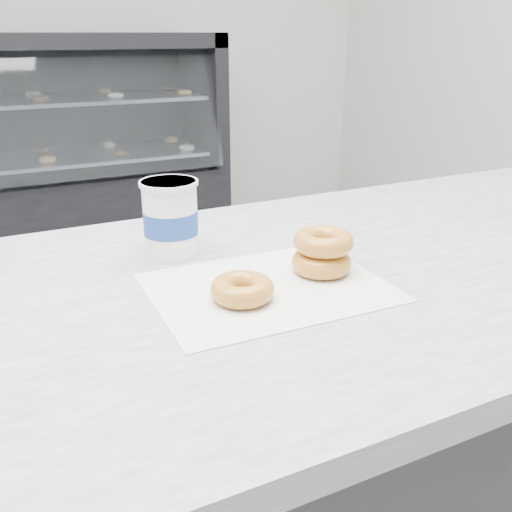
{
  "coord_description": "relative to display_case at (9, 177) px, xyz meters",
  "views": [
    {
      "loc": [
        -0.14,
        -1.31,
        1.25
      ],
      "look_at": [
        0.2,
        -0.63,
        0.95
      ],
      "focal_mm": 40.0,
      "sensor_mm": 36.0,
      "label": 1
    }
  ],
  "objects": [
    {
      "name": "coffee_cup",
      "position": [
        0.13,
        -2.56,
        0.47
      ],
      "size": [
        0.12,
        0.12,
        0.13
      ],
      "rotation": [
        0.0,
        0.0,
        -0.37
      ],
      "color": "white",
      "rests_on": "counter"
    },
    {
      "name": "donut_stack",
      "position": [
        0.32,
        -2.74,
        0.44
      ],
      "size": [
        0.11,
        0.11,
        0.06
      ],
      "color": "gold",
      "rests_on": "wax_paper"
    },
    {
      "name": "ground",
      "position": [
        0.0,
        -2.12,
        -0.49
      ],
      "size": [
        5.0,
        5.0,
        0.0
      ],
      "primitive_type": "plane",
      "color": "#959597",
      "rests_on": "ground"
    },
    {
      "name": "donut_single",
      "position": [
        0.16,
        -2.78,
        0.43
      ],
      "size": [
        0.11,
        0.11,
        0.03
      ],
      "primitive_type": "torus",
      "rotation": [
        0.0,
        0.0,
        -0.21
      ],
      "color": "gold",
      "rests_on": "wax_paper"
    },
    {
      "name": "display_case",
      "position": [
        0.0,
        0.0,
        0.0
      ],
      "size": [
        2.4,
        0.74,
        1.25
      ],
      "color": "black",
      "rests_on": "ground"
    },
    {
      "name": "wax_paper",
      "position": [
        0.21,
        -2.76,
        0.41
      ],
      "size": [
        0.35,
        0.27,
        0.0
      ],
      "primitive_type": "cube",
      "rotation": [
        0.0,
        0.0,
        -0.02
      ],
      "color": "silver",
      "rests_on": "counter"
    }
  ]
}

